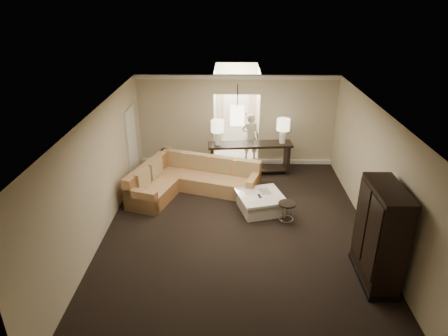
{
  "coord_description": "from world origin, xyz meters",
  "views": [
    {
      "loc": [
        -0.14,
        -7.71,
        5.11
      ],
      "look_at": [
        -0.33,
        1.2,
        1.06
      ],
      "focal_mm": 32.0,
      "sensor_mm": 36.0,
      "label": 1
    }
  ],
  "objects_px": {
    "sectional_sofa": "(189,180)",
    "coffee_table": "(261,202)",
    "person": "(250,134)",
    "armoire": "(380,237)",
    "drink_table": "(287,208)",
    "console_table": "(250,156)"
  },
  "relations": [
    {
      "from": "coffee_table",
      "to": "drink_table",
      "type": "relative_size",
      "value": 2.56
    },
    {
      "from": "coffee_table",
      "to": "drink_table",
      "type": "xyz_separation_m",
      "value": [
        0.58,
        -0.55,
        0.15
      ]
    },
    {
      "from": "sectional_sofa",
      "to": "coffee_table",
      "type": "xyz_separation_m",
      "value": [
        1.89,
        -0.97,
        -0.13
      ]
    },
    {
      "from": "drink_table",
      "to": "person",
      "type": "bearing_deg",
      "value": 100.57
    },
    {
      "from": "armoire",
      "to": "person",
      "type": "bearing_deg",
      "value": 110.24
    },
    {
      "from": "console_table",
      "to": "person",
      "type": "bearing_deg",
      "value": 81.83
    },
    {
      "from": "armoire",
      "to": "coffee_table",
      "type": "bearing_deg",
      "value": 128.6
    },
    {
      "from": "sectional_sofa",
      "to": "person",
      "type": "height_order",
      "value": "person"
    },
    {
      "from": "drink_table",
      "to": "person",
      "type": "height_order",
      "value": "person"
    },
    {
      "from": "sectional_sofa",
      "to": "armoire",
      "type": "height_order",
      "value": "armoire"
    },
    {
      "from": "coffee_table",
      "to": "armoire",
      "type": "relative_size",
      "value": 0.68
    },
    {
      "from": "person",
      "to": "drink_table",
      "type": "bearing_deg",
      "value": 111.01
    },
    {
      "from": "coffee_table",
      "to": "armoire",
      "type": "distance_m",
      "value": 3.29
    },
    {
      "from": "console_table",
      "to": "sectional_sofa",
      "type": "bearing_deg",
      "value": -149.23
    },
    {
      "from": "person",
      "to": "coffee_table",
      "type": "bearing_deg",
      "value": 102.86
    },
    {
      "from": "person",
      "to": "armoire",
      "type": "bearing_deg",
      "value": 120.68
    },
    {
      "from": "armoire",
      "to": "drink_table",
      "type": "bearing_deg",
      "value": 125.96
    },
    {
      "from": "sectional_sofa",
      "to": "person",
      "type": "distance_m",
      "value": 2.95
    },
    {
      "from": "console_table",
      "to": "person",
      "type": "height_order",
      "value": "person"
    },
    {
      "from": "sectional_sofa",
      "to": "armoire",
      "type": "xyz_separation_m",
      "value": [
        3.89,
        -3.48,
        0.58
      ]
    },
    {
      "from": "console_table",
      "to": "person",
      "type": "xyz_separation_m",
      "value": [
        0.06,
        1.1,
        0.29
      ]
    },
    {
      "from": "person",
      "to": "sectional_sofa",
      "type": "bearing_deg",
      "value": 63.58
    }
  ]
}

